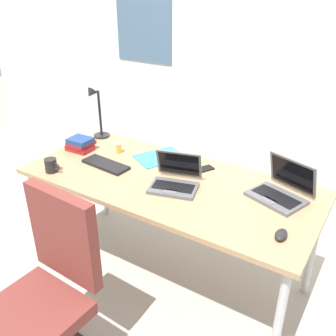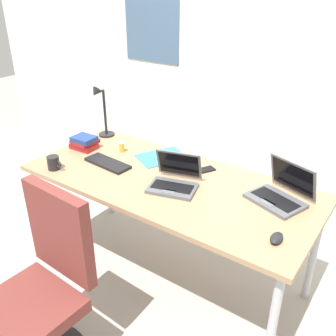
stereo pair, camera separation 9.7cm
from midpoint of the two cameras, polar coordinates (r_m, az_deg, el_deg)
name	(u,v)px [view 2 (the right image)]	position (r m, az deg, el deg)	size (l,w,h in m)	color
ground_plane	(168,273)	(2.72, 1.06, -15.59)	(12.00, 12.00, 0.00)	gray
wall_back	(252,57)	(3.03, 13.53, 16.04)	(6.00, 0.13, 2.60)	silver
desk	(168,188)	(2.31, 1.20, -3.03)	(1.80, 0.80, 0.74)	#9E7A56
desk_lamp	(102,112)	(2.87, -9.05, 8.34)	(0.12, 0.18, 0.40)	black
laptop_far_corner	(174,181)	(2.19, 2.24, -1.93)	(0.33, 0.31, 0.20)	#515459
laptop_near_lamp	(281,193)	(2.16, 17.88, -3.67)	(0.36, 0.34, 0.22)	#515459
external_keyboard	(108,163)	(2.49, -8.01, 0.72)	(0.33, 0.12, 0.02)	black
computer_mouse	(277,238)	(1.86, 17.55, -10.08)	(0.06, 0.10, 0.03)	black
cell_phone	(204,170)	(2.40, 6.67, -0.32)	(0.06, 0.14, 0.01)	black
pill_bottle	(122,146)	(2.65, -5.97, 3.25)	(0.04, 0.04, 0.08)	gold
book_stack	(84,143)	(2.74, -11.55, 3.79)	(0.18, 0.16, 0.09)	maroon
paper_folder_mid_desk	(162,157)	(2.56, 0.16, 1.67)	(0.23, 0.31, 0.01)	#338CC6
coffee_mug	(54,163)	(2.48, -15.84, 0.74)	(0.11, 0.08, 0.09)	black
office_chair	(41,303)	(2.06, -17.36, -18.95)	(0.52, 0.55, 0.97)	black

